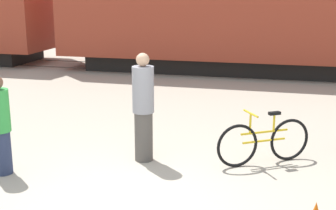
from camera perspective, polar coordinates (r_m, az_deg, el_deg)
name	(u,v)px	position (r m, az deg, el deg)	size (l,w,h in m)	color
ground_plane	(125,197)	(6.71, -5.21, -11.15)	(80.00, 80.00, 0.00)	#B2A893
rail_near	(222,74)	(15.93, 6.63, 3.73)	(48.36, 0.07, 0.01)	#4C4238
rail_far	(228,68)	(17.33, 7.28, 4.55)	(48.36, 0.07, 0.01)	#4C4238
bicycle_yellow	(264,142)	(7.91, 11.61, -4.39)	(1.46, 0.97, 0.91)	black
person_in_grey	(143,108)	(7.77, -3.03, -0.33)	(0.36, 0.36, 1.83)	#514C47
person_in_green	(0,126)	(7.68, -19.85, -2.38)	(0.34, 0.34, 1.58)	#283351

